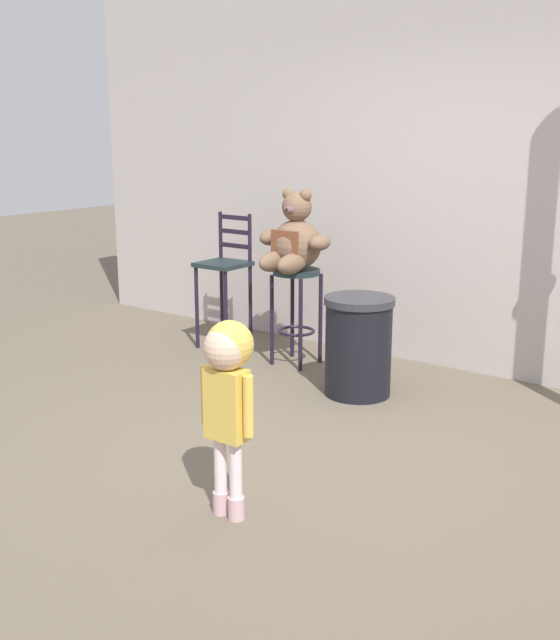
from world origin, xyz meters
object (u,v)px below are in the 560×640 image
at_px(child_walking, 228,377).
at_px(bar_chair_empty, 225,272).
at_px(teddy_bear, 294,241).
at_px(trash_bin, 358,346).
at_px(bar_stool_with_teddy, 296,298).

height_order(child_walking, bar_chair_empty, bar_chair_empty).
bearing_deg(teddy_bear, trash_bin, -21.76).
bearing_deg(child_walking, bar_stool_with_teddy, 90.18).
xyz_separation_m(bar_stool_with_teddy, child_walking, (1.18, -2.21, 0.17)).
bearing_deg(bar_chair_empty, trash_bin, -14.41).
height_order(bar_stool_with_teddy, child_walking, child_walking).
bearing_deg(child_walking, bar_chair_empty, 102.80).
bearing_deg(teddy_bear, bar_chair_empty, 173.39).
bearing_deg(bar_stool_with_teddy, trash_bin, -23.74).
distance_m(child_walking, bar_chair_empty, 2.99).
bearing_deg(child_walking, trash_bin, 74.53).
relative_size(teddy_bear, child_walking, 0.64).
relative_size(child_walking, trash_bin, 1.39).
xyz_separation_m(trash_bin, bar_chair_empty, (-1.54, 0.40, 0.29)).
distance_m(bar_stool_with_teddy, teddy_bear, 0.45).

